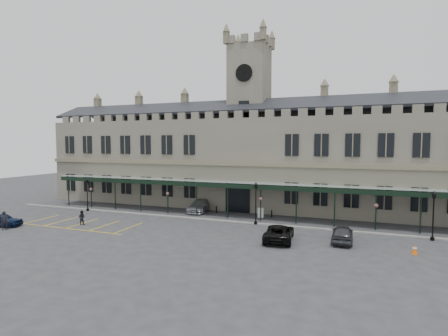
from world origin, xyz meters
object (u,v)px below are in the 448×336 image
(car_right_a, at_px, (342,234))
(person_a, at_px, (5,221))
(traffic_cone, at_px, (415,250))
(clock_tower, at_px, (249,112))
(car_left_a, at_px, (1,220))
(sign_board, at_px, (261,213))
(lamp_post_right, at_px, (433,211))
(car_taxi, at_px, (200,206))
(lamp_post_mid, at_px, (256,199))
(car_van, at_px, (279,233))
(lamp_post_left, at_px, (87,192))
(station_building, at_px, (249,160))
(person_b, at_px, (82,218))

(car_right_a, height_order, person_a, person_a)
(traffic_cone, distance_m, car_right_a, 5.73)
(traffic_cone, xyz_separation_m, person_a, (-37.69, -5.97, 0.60))
(clock_tower, height_order, car_left_a, clock_tower)
(traffic_cone, bearing_deg, sign_board, 149.18)
(lamp_post_right, relative_size, car_taxi, 0.86)
(lamp_post_mid, distance_m, car_van, 6.89)
(traffic_cone, distance_m, sign_board, 17.36)
(car_taxi, bearing_deg, lamp_post_left, -168.29)
(station_building, distance_m, lamp_post_right, 23.72)
(lamp_post_right, relative_size, person_a, 2.36)
(clock_tower, xyz_separation_m, lamp_post_left, (-18.61, -11.07, -10.57))
(lamp_post_left, relative_size, lamp_post_mid, 0.93)
(clock_tower, bearing_deg, sign_board, -63.72)
(clock_tower, xyz_separation_m, person_b, (-13.62, -17.51, -12.33))
(clock_tower, bearing_deg, person_b, -127.88)
(lamp_post_right, xyz_separation_m, traffic_cone, (-2.13, -4.98, -2.33))
(lamp_post_mid, bearing_deg, traffic_cone, -20.79)
(lamp_post_left, distance_m, car_right_a, 31.86)
(car_van, distance_m, person_a, 27.49)
(lamp_post_right, bearing_deg, sign_board, 167.09)
(lamp_post_right, relative_size, car_van, 0.87)
(car_van, bearing_deg, station_building, -70.24)
(lamp_post_mid, bearing_deg, car_right_a, -23.50)
(lamp_post_left, bearing_deg, clock_tower, 30.73)
(lamp_post_right, bearing_deg, car_van, -159.31)
(car_taxi, bearing_deg, lamp_post_mid, -33.56)
(station_building, relative_size, clock_tower, 2.42)
(lamp_post_mid, bearing_deg, sign_board, 95.78)
(person_a, bearing_deg, car_taxi, -10.89)
(lamp_post_mid, bearing_deg, lamp_post_left, -178.88)
(lamp_post_mid, relative_size, traffic_cone, 6.31)
(clock_tower, relative_size, person_b, 15.87)
(car_van, bearing_deg, person_b, -1.86)
(station_building, relative_size, traffic_cone, 82.13)
(clock_tower, bearing_deg, lamp_post_mid, -69.71)
(lamp_post_left, xyz_separation_m, lamp_post_right, (39.24, -0.11, 0.15))
(sign_board, xyz_separation_m, person_b, (-17.21, -10.24, 0.20))
(lamp_post_right, height_order, car_van, lamp_post_right)
(clock_tower, bearing_deg, car_left_a, -134.76)
(car_right_a, relative_size, person_b, 2.85)
(car_taxi, bearing_deg, person_a, -139.62)
(sign_board, bearing_deg, car_taxi, 161.02)
(lamp_post_right, xyz_separation_m, person_a, (-39.82, -10.95, -1.73))
(person_b, bearing_deg, clock_tower, -148.14)
(lamp_post_right, xyz_separation_m, car_taxi, (-25.37, 4.85, -1.92))
(clock_tower, height_order, sign_board, clock_tower)
(lamp_post_left, distance_m, car_left_a, 10.55)
(car_taxi, height_order, person_b, person_b)
(traffic_cone, bearing_deg, lamp_post_mid, 159.21)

